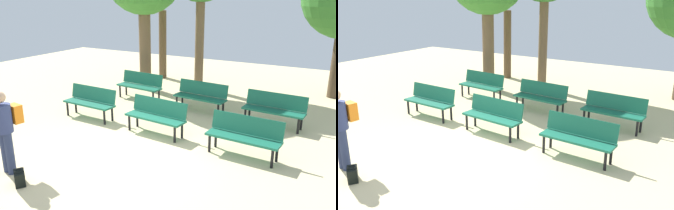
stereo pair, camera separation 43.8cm
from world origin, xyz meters
TOP-DOWN VIEW (x-y plane):
  - ground_plane at (0.00, 0.00)m, footprint 24.00×24.00m
  - bench_r0_c0 at (-2.18, 1.69)m, footprint 1.62×0.54m
  - bench_r0_c1 at (0.06, 1.59)m, footprint 1.64×0.62m
  - bench_r0_c2 at (2.37, 1.42)m, footprint 1.62×0.57m
  - bench_r1_c0 at (-2.01, 3.94)m, footprint 1.63×0.61m
  - bench_r1_c1 at (0.28, 3.75)m, footprint 1.63×0.61m
  - bench_r1_c2 at (2.48, 3.58)m, footprint 1.63×0.58m
  - tree_0 at (-2.96, 7.03)m, footprint 0.31×0.31m
  - visitor_with_backpack at (-1.39, -1.55)m, footprint 0.38×0.56m
  - handbag at (-0.83, -1.80)m, footprint 0.37×0.33m

SIDE VIEW (x-z plane):
  - ground_plane at x=0.00m, z-range 0.00..0.00m
  - handbag at x=-0.83m, z-range -0.01..0.28m
  - bench_r0_c0 at x=-2.18m, z-range 0.07..0.94m
  - bench_r0_c1 at x=0.06m, z-range 0.07..0.94m
  - bench_r0_c2 at x=2.37m, z-range 0.07..0.94m
  - bench_r1_c0 at x=-2.01m, z-range 0.07..0.94m
  - bench_r1_c1 at x=0.28m, z-range 0.07..0.94m
  - bench_r1_c2 at x=2.48m, z-range 0.07..0.94m
  - visitor_with_backpack at x=-1.39m, z-range 0.11..1.76m
  - tree_0 at x=-2.96m, z-range 0.00..2.74m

